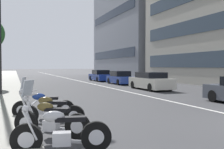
{
  "coord_description": "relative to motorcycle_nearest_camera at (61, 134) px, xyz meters",
  "views": [
    {
      "loc": [
        -5.31,
        7.75,
        1.84
      ],
      "look_at": [
        11.63,
        1.51,
        1.3
      ],
      "focal_mm": 42.47,
      "sensor_mm": 36.0,
      "label": 1
    }
  ],
  "objects": [
    {
      "name": "motorcycle_nearest_camera",
      "position": [
        0.0,
        0.0,
        0.0
      ],
      "size": [
        0.7,
        2.09,
        1.11
      ],
      "rotation": [
        0.0,
        0.0,
        1.36
      ],
      "color": "black",
      "rests_on": "ground"
    },
    {
      "name": "street_lamp_with_banners",
      "position": [
        12.25,
        1.43,
        5.15
      ],
      "size": [
        1.26,
        2.46,
        9.37
      ],
      "color": "#232326",
      "rests_on": "sidewalk_right_plaza"
    },
    {
      "name": "lane_centre_stripe",
      "position": [
        34.71,
        -6.84,
        -0.42
      ],
      "size": [
        110.0,
        0.16,
        0.01
      ],
      "primitive_type": "cube",
      "color": "silver",
      "rests_on": "ground"
    },
    {
      "name": "car_approaching_light",
      "position": [
        20.09,
        -9.52,
        0.21
      ],
      "size": [
        4.2,
        1.81,
        1.38
      ],
      "rotation": [
        0.0,
        0.0,
        -0.0
      ],
      "color": "navy",
      "rests_on": "ground"
    },
    {
      "name": "motorcycle_by_sign_pole",
      "position": [
        2.76,
        -0.12,
        -0.01
      ],
      "size": [
        1.04,
        1.97,
        1.1
      ],
      "rotation": [
        0.0,
        0.0,
        1.13
      ],
      "color": "black",
      "rests_on": "ground"
    },
    {
      "name": "car_lead_in_lane",
      "position": [
        26.63,
        -9.4,
        0.23
      ],
      "size": [
        4.56,
        1.96,
        1.42
      ],
      "rotation": [
        0.0,
        0.0,
        0.01
      ],
      "color": "navy",
      "rests_on": "ground"
    },
    {
      "name": "motorcycle_second_in_row",
      "position": [
        1.39,
        0.06,
        0.02
      ],
      "size": [
        1.33,
        1.81,
        1.49
      ],
      "rotation": [
        0.0,
        0.0,
        0.95
      ],
      "color": "black",
      "rests_on": "ground"
    },
    {
      "name": "motorcycle_far_end_row",
      "position": [
        4.0,
        -0.01,
        0.02
      ],
      "size": [
        0.77,
        2.13,
        1.48
      ],
      "rotation": [
        0.0,
        0.0,
        1.32
      ],
      "color": "black",
      "rests_on": "ground"
    },
    {
      "name": "car_far_down_avenue",
      "position": [
        13.17,
        -9.3,
        0.24
      ],
      "size": [
        4.68,
        1.87,
        1.4
      ],
      "rotation": [
        0.0,
        0.0,
        -0.01
      ],
      "color": "beige",
      "rests_on": "ground"
    }
  ]
}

